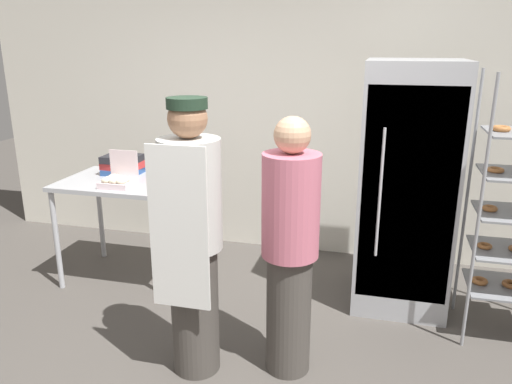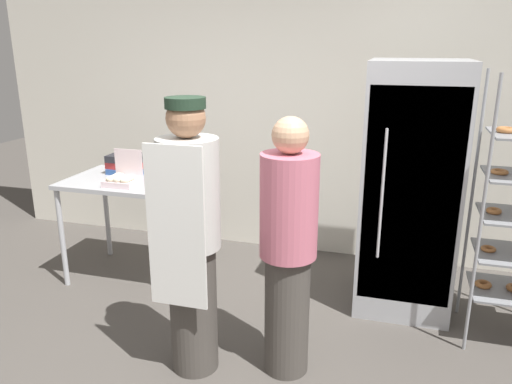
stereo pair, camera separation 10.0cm
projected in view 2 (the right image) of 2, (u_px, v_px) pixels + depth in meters
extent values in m
cube|color=silver|center=(310.00, 91.00, 4.59)|extent=(6.40, 0.12, 3.09)
cube|color=#ADAFB5|center=(410.00, 189.00, 3.71)|extent=(0.69, 0.71, 1.87)
cube|color=#93959B|center=(410.00, 200.00, 3.39)|extent=(0.63, 0.02, 1.53)
cylinder|color=silver|center=(382.00, 195.00, 3.40)|extent=(0.02, 0.02, 0.92)
cylinder|color=#93969B|center=(481.00, 222.00, 3.10)|extent=(0.02, 0.02, 1.82)
cylinder|color=#93969B|center=(472.00, 199.00, 3.56)|extent=(0.02, 0.02, 1.82)
torus|color=#AD6B38|center=(483.00, 284.00, 3.45)|extent=(0.11, 0.11, 0.03)
torus|color=#AD6B38|center=(488.00, 249.00, 3.38)|extent=(0.10, 0.10, 0.03)
torus|color=#AD6B38|center=(494.00, 211.00, 3.30)|extent=(0.10, 0.10, 0.03)
torus|color=#AD6B38|center=(500.00, 172.00, 3.22)|extent=(0.11, 0.11, 0.03)
torus|color=#AD6B38|center=(506.00, 130.00, 3.14)|extent=(0.11, 0.11, 0.03)
cube|color=#ADAFB5|center=(135.00, 181.00, 4.17)|extent=(1.13, 0.74, 0.04)
cylinder|color=#ADAFB5|center=(62.00, 238.00, 4.13)|extent=(0.04, 0.04, 0.85)
cylinder|color=#ADAFB5|center=(178.00, 252.00, 3.85)|extent=(0.04, 0.04, 0.85)
cylinder|color=#ADAFB5|center=(107.00, 213.00, 4.74)|extent=(0.04, 0.04, 0.85)
cylinder|color=#ADAFB5|center=(210.00, 224.00, 4.46)|extent=(0.04, 0.04, 0.85)
cube|color=silver|center=(122.00, 182.00, 3.98)|extent=(0.25, 0.22, 0.05)
cube|color=silver|center=(129.00, 163.00, 4.04)|extent=(0.24, 0.01, 0.22)
torus|color=beige|center=(111.00, 179.00, 3.93)|extent=(0.09, 0.09, 0.03)
torus|color=beige|center=(118.00, 179.00, 3.91)|extent=(0.09, 0.09, 0.03)
torus|color=beige|center=(125.00, 180.00, 3.90)|extent=(0.09, 0.09, 0.03)
torus|color=beige|center=(115.00, 177.00, 3.98)|extent=(0.09, 0.09, 0.03)
torus|color=beige|center=(122.00, 178.00, 3.97)|extent=(0.09, 0.09, 0.03)
torus|color=beige|center=(129.00, 178.00, 3.95)|extent=(0.09, 0.09, 0.03)
torus|color=beige|center=(119.00, 175.00, 4.03)|extent=(0.09, 0.09, 0.03)
cylinder|color=black|center=(184.00, 171.00, 4.24)|extent=(0.15, 0.15, 0.09)
cylinder|color=#B2BCC1|center=(183.00, 157.00, 4.21)|extent=(0.11, 0.11, 0.16)
cylinder|color=black|center=(182.00, 146.00, 4.18)|extent=(0.12, 0.12, 0.02)
cube|color=#2D5193|center=(128.00, 170.00, 4.37)|extent=(0.31, 0.24, 0.05)
cube|color=#B72D2D|center=(128.00, 164.00, 4.35)|extent=(0.33, 0.27, 0.06)
cube|color=#232328|center=(127.00, 158.00, 4.33)|extent=(0.31, 0.24, 0.06)
cylinder|color=#47423D|center=(194.00, 308.00, 3.07)|extent=(0.29, 0.29, 0.82)
cylinder|color=beige|center=(189.00, 194.00, 2.86)|extent=(0.36, 0.36, 0.65)
sphere|color=#9E7051|center=(186.00, 118.00, 2.74)|extent=(0.22, 0.22, 0.22)
cube|color=white|center=(176.00, 229.00, 2.73)|extent=(0.34, 0.02, 0.94)
cylinder|color=#1E3323|center=(185.00, 103.00, 2.71)|extent=(0.23, 0.23, 0.06)
cylinder|color=#47423D|center=(287.00, 313.00, 3.06)|extent=(0.27, 0.27, 0.77)
cylinder|color=#C6667A|center=(289.00, 206.00, 2.86)|extent=(0.34, 0.34, 0.61)
sphere|color=tan|center=(290.00, 135.00, 2.74)|extent=(0.21, 0.21, 0.21)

